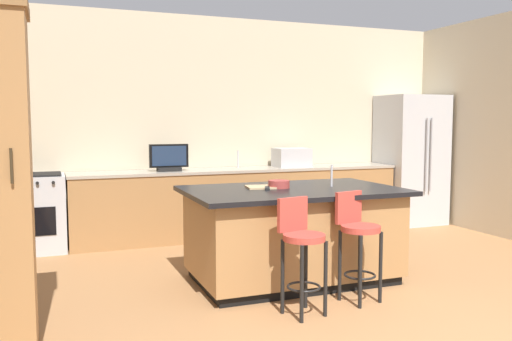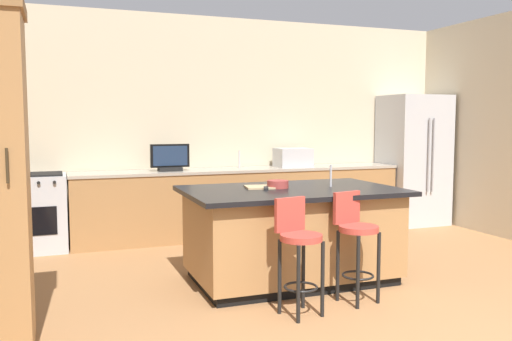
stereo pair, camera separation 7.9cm
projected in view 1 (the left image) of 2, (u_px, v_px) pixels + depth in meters
The scene contains 15 objects.
wall_back at pixel (236, 126), 7.62m from camera, with size 6.83×0.12×2.99m, color beige.
counter_back at pixel (242, 202), 7.34m from camera, with size 4.53×0.62×0.92m.
kitchen_island at pixel (292, 234), 5.25m from camera, with size 2.07×1.30×0.91m.
refrigerator at pixel (411, 160), 8.19m from camera, with size 0.88×0.81×1.95m.
range_oven at pixel (31, 213), 6.38m from camera, with size 0.77×0.63×0.94m.
microwave at pixel (292, 157), 7.55m from camera, with size 0.48×0.36×0.26m, color #B7BABF.
tv_monitor at pixel (169, 159), 6.87m from camera, with size 0.50×0.16×0.35m.
sink_faucet_back at pixel (238, 159), 7.37m from camera, with size 0.02×0.02×0.24m, color #B2B2B7.
sink_faucet_island at pixel (332, 176), 5.35m from camera, with size 0.02×0.02×0.22m, color #B2B2B7.
bar_stool_left at pixel (301, 246), 4.31m from camera, with size 0.35×0.37×0.94m.
bar_stool_right at pixel (358, 237), 4.63m from camera, with size 0.35×0.37×0.95m.
fruit_bowl at pixel (279, 184), 5.25m from camera, with size 0.21×0.21×0.07m, color #993833.
cell_phone at pixel (265, 188), 5.23m from camera, with size 0.07×0.15×0.01m, color black.
tv_remote at pixel (267, 188), 5.14m from camera, with size 0.04×0.17×0.02m, color black.
cutting_board at pixel (263, 187), 5.26m from camera, with size 0.33×0.26×0.02m, color tan.
Camera 1 is at (-2.49, -2.42, 1.56)m, focal length 37.64 mm.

